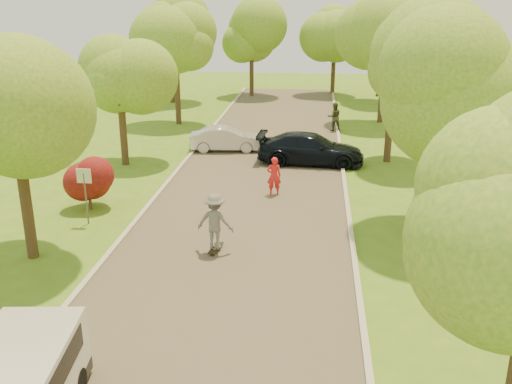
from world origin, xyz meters
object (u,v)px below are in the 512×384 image
at_px(street_sign, 85,185).
at_px(longboard, 216,248).
at_px(silver_sedan, 226,139).
at_px(person_striped, 274,176).
at_px(person_olive, 334,117).
at_px(skateboarder, 215,221).
at_px(dark_sedan, 311,149).

relative_size(street_sign, longboard, 2.15).
distance_m(silver_sedan, person_striped, 7.90).
relative_size(longboard, person_olive, 0.56).
xyz_separation_m(skateboarder, person_striped, (1.51, 6.03, -0.24)).
bearing_deg(street_sign, skateboarder, -20.09).
height_order(dark_sedan, person_olive, person_olive).
relative_size(longboard, skateboarder, 0.53).
bearing_deg(person_striped, longboard, 65.41).
xyz_separation_m(street_sign, dark_sedan, (8.22, 9.17, -0.78)).
distance_m(longboard, skateboarder, 0.98).
xyz_separation_m(silver_sedan, person_striped, (3.23, -7.21, 0.18)).
height_order(silver_sedan, longboard, silver_sedan).
height_order(dark_sedan, longboard, dark_sedan).
xyz_separation_m(dark_sedan, longboard, (-3.00, -11.08, -0.68)).
distance_m(skateboarder, person_olive, 19.35).
bearing_deg(skateboarder, person_olive, -95.52).
distance_m(street_sign, longboard, 5.75).
relative_size(dark_sedan, person_striped, 3.21).
bearing_deg(silver_sedan, person_striped, -162.45).
distance_m(dark_sedan, person_olive, 7.89).
relative_size(street_sign, silver_sedan, 0.54).
bearing_deg(person_striped, person_olive, -113.13).
distance_m(longboard, person_striped, 6.25).
height_order(person_striped, person_olive, person_olive).
relative_size(skateboarder, person_olive, 1.06).
relative_size(dark_sedan, skateboarder, 2.83).
xyz_separation_m(street_sign, longboard, (5.23, -1.91, -1.46)).
distance_m(dark_sedan, skateboarder, 11.48).
relative_size(dark_sedan, longboard, 5.37).
relative_size(street_sign, skateboarder, 1.13).
height_order(dark_sedan, person_striped, person_striped).
relative_size(silver_sedan, skateboarder, 2.09).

